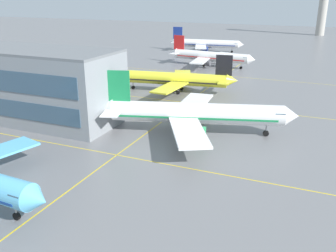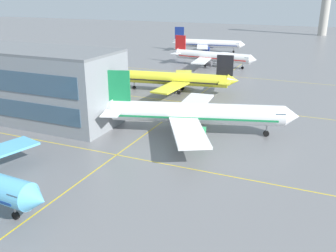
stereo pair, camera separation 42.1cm
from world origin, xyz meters
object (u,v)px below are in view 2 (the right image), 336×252
Objects in this scene: airliner_second_row at (194,113)px; airliner_far_right_stand at (207,44)px; airliner_third_row at (176,79)px; airliner_far_left_stand at (211,56)px.

airliner_second_row reaches higher than airliner_far_right_stand.
airliner_second_row is at bearing -61.61° from airliner_third_row.
airliner_far_right_stand is at bearing 106.58° from airliner_second_row.
airliner_far_right_stand is at bearing 101.59° from airliner_third_row.
airliner_far_left_stand is (-17.38, 66.71, -0.50)m from airliner_second_row.
airliner_third_row is 39.35m from airliner_far_left_stand.
airliner_second_row is 103.72m from airliner_far_right_stand.
airliner_third_row is 0.99× the size of airliner_far_right_stand.
airliner_far_left_stand is at bearing 104.60° from airliner_second_row.
airliner_third_row is 1.01× the size of airliner_far_left_stand.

